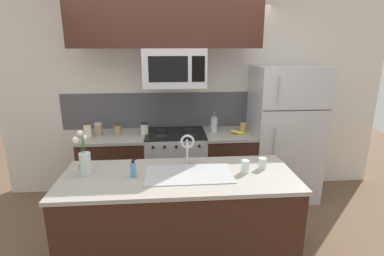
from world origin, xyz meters
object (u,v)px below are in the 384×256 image
object	(u,v)px
storage_jar_medium	(98,129)
spare_glass	(262,163)
storage_jar_squat	(145,129)
dish_soap_bottle	(133,170)
drinking_glass	(245,166)
microwave	(174,68)
banana_bunch	(238,132)
storage_jar_short	(118,129)
refrigerator	(283,133)
storage_jar_tall	(87,130)
french_press	(214,124)
sink_faucet	(187,145)
coffee_tin	(243,127)
flower_vase	(85,162)
stove_range	(176,166)

from	to	relation	value
storage_jar_medium	spare_glass	world-z (taller)	storage_jar_medium
storage_jar_medium	storage_jar_squat	world-z (taller)	storage_jar_medium
dish_soap_bottle	drinking_glass	distance (m)	0.98
microwave	banana_bunch	size ratio (longest dim) A/B	3.90
storage_jar_medium	storage_jar_short	world-z (taller)	storage_jar_medium
refrigerator	storage_jar_tall	bearing A→B (deg)	-178.98
banana_bunch	spare_glass	xyz separation A→B (m)	(-0.03, -1.11, 0.03)
refrigerator	drinking_glass	bearing A→B (deg)	-123.67
dish_soap_bottle	drinking_glass	bearing A→B (deg)	0.71
storage_jar_medium	spare_glass	bearing A→B (deg)	-34.51
refrigerator	drinking_glass	distance (m)	1.53
banana_bunch	dish_soap_bottle	world-z (taller)	dish_soap_bottle
drinking_glass	french_press	bearing A→B (deg)	93.53
storage_jar_medium	sink_faucet	size ratio (longest dim) A/B	0.52
microwave	sink_faucet	bearing A→B (deg)	-85.15
sink_faucet	spare_glass	bearing A→B (deg)	-11.41
storage_jar_tall	dish_soap_bottle	xyz separation A→B (m)	(0.69, -1.24, -0.02)
dish_soap_bottle	banana_bunch	bearing A→B (deg)	45.25
coffee_tin	sink_faucet	distance (m)	1.36
storage_jar_tall	storage_jar_squat	bearing A→B (deg)	2.13
storage_jar_short	flower_vase	bearing A→B (deg)	-94.47
french_press	flower_vase	xyz separation A→B (m)	(-1.32, -1.24, 0.02)
stove_range	french_press	bearing A→B (deg)	6.79
storage_jar_short	dish_soap_bottle	world-z (taller)	dish_soap_bottle
sink_faucet	flower_vase	world-z (taller)	flower_vase
stove_range	storage_jar_tall	distance (m)	1.21
sink_faucet	flower_vase	bearing A→B (deg)	-171.05
french_press	spare_glass	world-z (taller)	french_press
banana_bunch	french_press	size ratio (longest dim) A/B	0.72
storage_jar_short	drinking_glass	xyz separation A→B (m)	(1.31, -1.27, -0.01)
storage_jar_tall	flower_vase	world-z (taller)	flower_vase
dish_soap_bottle	storage_jar_squat	bearing A→B (deg)	89.70
stove_range	dish_soap_bottle	distance (m)	1.42
microwave	spare_glass	distance (m)	1.59
drinking_glass	banana_bunch	bearing A→B (deg)	79.95
drinking_glass	spare_glass	distance (m)	0.20
banana_bunch	coffee_tin	size ratio (longest dim) A/B	1.74
microwave	sink_faucet	size ratio (longest dim) A/B	2.43
storage_jar_tall	dish_soap_bottle	world-z (taller)	storage_jar_tall
storage_jar_squat	spare_glass	xyz separation A→B (m)	(1.15, -1.18, -0.02)
microwave	dish_soap_bottle	size ratio (longest dim) A/B	4.51
storage_jar_short	sink_faucet	size ratio (longest dim) A/B	0.46
stove_range	storage_jar_tall	size ratio (longest dim) A/B	5.31
french_press	sink_faucet	xyz separation A→B (m)	(-0.42, -1.10, 0.10)
storage_jar_short	banana_bunch	bearing A→B (deg)	-2.84
coffee_tin	sink_faucet	world-z (taller)	sink_faucet
storage_jar_squat	flower_vase	world-z (taller)	flower_vase
storage_jar_medium	flower_vase	size ratio (longest dim) A/B	0.39
storage_jar_tall	coffee_tin	bearing A→B (deg)	2.17
stove_range	dish_soap_bottle	world-z (taller)	dish_soap_bottle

